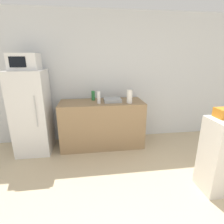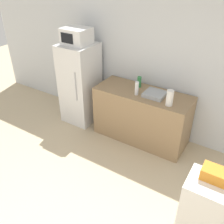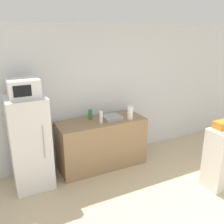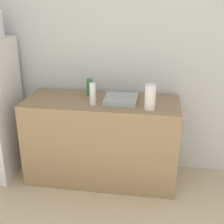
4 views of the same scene
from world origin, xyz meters
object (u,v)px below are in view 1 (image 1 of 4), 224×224
Objects in this scene: refrigerator at (32,113)px; bottle_short at (93,96)px; bottle_tall at (99,97)px; paper_towel_roll at (130,96)px; microwave at (25,62)px.

bottle_short is (1.13, 0.20, 0.24)m from refrigerator.
bottle_tall is at bearing -3.42° from refrigerator.
paper_towel_roll reaches higher than bottle_tall.
refrigerator is 8.21× the size of bottle_short.
refrigerator is 1.25m from bottle_tall.
refrigerator reaches higher than paper_towel_roll.
microwave is 2.02× the size of bottle_tall.
bottle_short is at bearing 154.54° from paper_towel_roll.
microwave is 1.90m from paper_towel_roll.
refrigerator is at bearing 73.21° from microwave.
paper_towel_roll is (1.79, -0.11, -0.62)m from microwave.
refrigerator is 3.35× the size of microwave.
refrigerator is at bearing 176.58° from bottle_tall.
microwave is at bearing 176.64° from bottle_tall.
refrigerator is 6.18× the size of paper_towel_roll.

